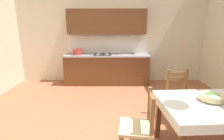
{
  "coord_description": "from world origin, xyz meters",
  "views": [
    {
      "loc": [
        0.02,
        -2.55,
        1.71
      ],
      "look_at": [
        0.01,
        0.25,
        0.98
      ],
      "focal_mm": 26.85,
      "sensor_mm": 36.0,
      "label": 1
    }
  ],
  "objects_px": {
    "dining_table": "(214,112)",
    "dining_chair_tv_side": "(139,127)",
    "dining_chair_kitchen_side": "(179,97)",
    "fruit_bowl": "(212,97)",
    "kitchen_cabinetry": "(107,56)"
  },
  "relations": [
    {
      "from": "dining_table",
      "to": "dining_chair_tv_side",
      "type": "relative_size",
      "value": 1.52
    },
    {
      "from": "dining_chair_kitchen_side",
      "to": "fruit_bowl",
      "type": "distance_m",
      "value": 0.94
    },
    {
      "from": "dining_table",
      "to": "fruit_bowl",
      "type": "height_order",
      "value": "fruit_bowl"
    },
    {
      "from": "dining_chair_kitchen_side",
      "to": "dining_chair_tv_side",
      "type": "height_order",
      "value": "same"
    },
    {
      "from": "kitchen_cabinetry",
      "to": "dining_chair_kitchen_side",
      "type": "distance_m",
      "value": 2.56
    },
    {
      "from": "dining_table",
      "to": "dining_chair_kitchen_side",
      "type": "relative_size",
      "value": 1.52
    },
    {
      "from": "dining_chair_tv_side",
      "to": "dining_chair_kitchen_side",
      "type": "bearing_deg",
      "value": 47.38
    },
    {
      "from": "fruit_bowl",
      "to": "dining_table",
      "type": "bearing_deg",
      "value": -66.65
    },
    {
      "from": "dining_chair_tv_side",
      "to": "fruit_bowl",
      "type": "height_order",
      "value": "dining_chair_tv_side"
    },
    {
      "from": "dining_table",
      "to": "dining_chair_kitchen_side",
      "type": "distance_m",
      "value": 0.94
    },
    {
      "from": "dining_chair_kitchen_side",
      "to": "dining_chair_tv_side",
      "type": "distance_m",
      "value": 1.33
    },
    {
      "from": "dining_chair_kitchen_side",
      "to": "fruit_bowl",
      "type": "xyz_separation_m",
      "value": [
        0.06,
        -0.86,
        0.37
      ]
    },
    {
      "from": "dining_chair_kitchen_side",
      "to": "dining_chair_tv_side",
      "type": "bearing_deg",
      "value": -132.62
    },
    {
      "from": "kitchen_cabinetry",
      "to": "dining_chair_kitchen_side",
      "type": "bearing_deg",
      "value": -56.13
    },
    {
      "from": "dining_table",
      "to": "dining_chair_kitchen_side",
      "type": "height_order",
      "value": "dining_chair_kitchen_side"
    }
  ]
}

